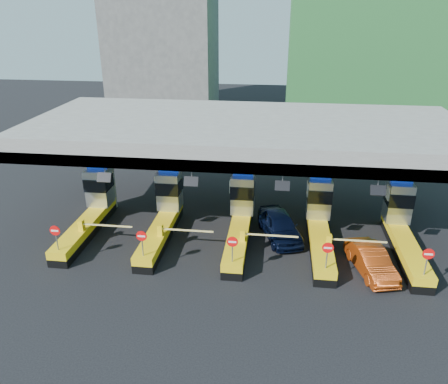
# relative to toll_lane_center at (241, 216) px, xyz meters

# --- Properties ---
(ground) EXTENTS (120.00, 120.00, 0.00)m
(ground) POSITION_rel_toll_lane_center_xyz_m (-0.00, -0.28, -1.40)
(ground) COLOR black
(ground) RESTS_ON ground
(toll_canopy) EXTENTS (28.00, 12.09, 7.00)m
(toll_canopy) POSITION_rel_toll_lane_center_xyz_m (-0.00, 2.59, 4.74)
(toll_canopy) COLOR slate
(toll_canopy) RESTS_ON ground
(toll_lane_far_left) EXTENTS (4.43, 8.00, 4.16)m
(toll_lane_far_left) POSITION_rel_toll_lane_center_xyz_m (-10.00, 0.00, 0.00)
(toll_lane_far_left) COLOR black
(toll_lane_far_left) RESTS_ON ground
(toll_lane_left) EXTENTS (4.43, 8.00, 4.16)m
(toll_lane_left) POSITION_rel_toll_lane_center_xyz_m (-5.00, 0.00, 0.00)
(toll_lane_left) COLOR black
(toll_lane_left) RESTS_ON ground
(toll_lane_center) EXTENTS (4.43, 8.00, 4.16)m
(toll_lane_center) POSITION_rel_toll_lane_center_xyz_m (0.00, 0.00, 0.00)
(toll_lane_center) COLOR black
(toll_lane_center) RESTS_ON ground
(toll_lane_right) EXTENTS (4.43, 8.00, 4.16)m
(toll_lane_right) POSITION_rel_toll_lane_center_xyz_m (5.00, 0.00, 0.00)
(toll_lane_right) COLOR black
(toll_lane_right) RESTS_ON ground
(toll_lane_far_right) EXTENTS (4.43, 8.00, 4.16)m
(toll_lane_far_right) POSITION_rel_toll_lane_center_xyz_m (10.00, 0.00, 0.00)
(toll_lane_far_right) COLOR black
(toll_lane_far_right) RESTS_ON ground
(bg_building_scaffold) EXTENTS (18.00, 12.00, 28.00)m
(bg_building_scaffold) POSITION_rel_toll_lane_center_xyz_m (12.00, 31.72, 12.60)
(bg_building_scaffold) COLOR #1E5926
(bg_building_scaffold) RESTS_ON ground
(bg_building_concrete) EXTENTS (14.00, 10.00, 18.00)m
(bg_building_concrete) POSITION_rel_toll_lane_center_xyz_m (-14.00, 35.72, 7.60)
(bg_building_concrete) COLOR #4C4C49
(bg_building_concrete) RESTS_ON ground
(van) EXTENTS (3.41, 5.29, 1.67)m
(van) POSITION_rel_toll_lane_center_xyz_m (2.54, 0.04, -0.56)
(van) COLOR black
(van) RESTS_ON ground
(red_car) EXTENTS (2.55, 4.63, 1.44)m
(red_car) POSITION_rel_toll_lane_center_xyz_m (7.64, -3.38, -0.67)
(red_car) COLOR maroon
(red_car) RESTS_ON ground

